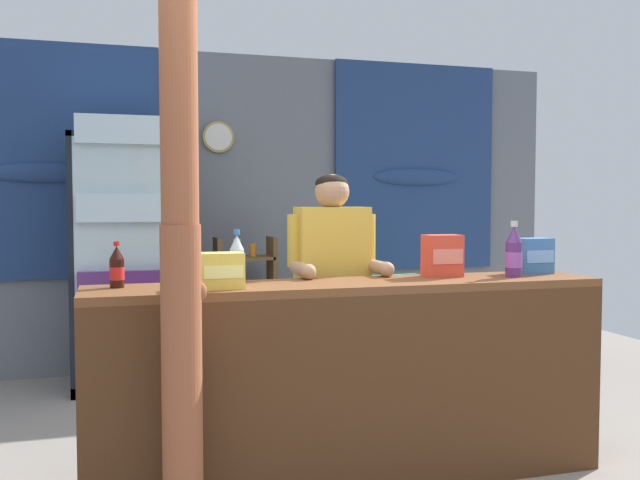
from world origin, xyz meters
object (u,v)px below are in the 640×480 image
Objects in this scene: bottle_shelf_rack at (245,303)px; soda_bottle_grape_soda at (514,253)px; soda_bottle_cola at (117,268)px; stall_counter at (359,368)px; snack_box_biscuit at (534,256)px; snack_box_instant_noodle at (221,271)px; snack_box_crackers at (442,256)px; shopkeeper at (332,278)px; soda_bottle_water at (237,260)px; timber_post at (180,238)px; plastic_lawn_chair at (383,322)px; drink_fridge at (125,242)px.

bottle_shelf_rack is 3.79× the size of soda_bottle_grape_soda.
soda_bottle_cola reaches higher than bottle_shelf_rack.
stall_counter is 13.20× the size of snack_box_biscuit.
bottle_shelf_rack is 2.43m from snack_box_instant_noodle.
soda_bottle_cola is 1.64m from snack_box_crackers.
shopkeeper is 5.93× the size of soda_bottle_water.
shopkeeper reaches higher than snack_box_instant_noodle.
soda_bottle_water is at bearing 62.19° from snack_box_instant_noodle.
timber_post is 11.85× the size of snack_box_crackers.
timber_post reaches higher than snack_box_crackers.
soda_bottle_cola is (-1.90, -1.50, 0.59)m from plastic_lawn_chair.
snack_box_instant_noodle is (0.40, -2.22, -0.02)m from drink_fridge.
snack_box_crackers is (1.08, -0.02, -0.00)m from soda_bottle_water.
drink_fridge is at bearing 94.34° from timber_post.
snack_box_biscuit is (1.95, 0.49, -0.15)m from timber_post.
stall_counter is at bearing -1.56° from snack_box_instant_noodle.
shopkeeper is (0.16, -1.82, 0.39)m from bottle_shelf_rack.
soda_bottle_cola is 1.10× the size of snack_box_biscuit.
plastic_lawn_chair is 2.29m from snack_box_instant_noodle.
timber_post is 13.30× the size of snack_box_instant_noodle.
bottle_shelf_rack reaches higher than plastic_lawn_chair.
shopkeeper is 0.85m from snack_box_instant_noodle.
timber_post reaches higher than shopkeeper.
drink_fridge reaches higher than stall_counter.
soda_bottle_grape_soda is 1.44m from soda_bottle_water.
snack_box_biscuit reaches higher than plastic_lawn_chair.
drink_fridge is 2.05m from soda_bottle_cola.
drink_fridge is 10.20× the size of snack_box_instant_noodle.
snack_box_biscuit is (0.55, 0.00, -0.01)m from snack_box_crackers.
soda_bottle_grape_soda is at bearing -66.13° from bottle_shelf_rack.
timber_post is 13.41× the size of snack_box_biscuit.
stall_counter is at bearing -64.74° from drink_fridge.
shopkeeper is at bearing 86.73° from stall_counter.
bottle_shelf_rack is 5.22× the size of soda_bottle_cola.
snack_box_instant_noodle is (0.45, -0.16, -0.01)m from soda_bottle_cola.
timber_post is 2.81m from bottle_shelf_rack.
snack_box_crackers is (1.64, 0.01, 0.02)m from soda_bottle_cola.
drink_fridge is 2.59m from snack_box_crackers.
bottle_shelf_rack is at bearing 65.61° from soda_bottle_cola.
timber_post is 3.02× the size of plastic_lawn_chair.
soda_bottle_cola is 0.48m from snack_box_instant_noodle.
plastic_lawn_chair is 4.40× the size of snack_box_instant_noodle.
snack_box_instant_noodle reaches higher than plastic_lawn_chair.
soda_bottle_grape_soda reaches higher than plastic_lawn_chair.
drink_fridge reaches higher than bottle_shelf_rack.
soda_bottle_water reaches higher than stall_counter.
soda_bottle_water is 1.08m from snack_box_crackers.
stall_counter is 1.87m from plastic_lawn_chair.
bottle_shelf_rack is (0.73, 2.63, -0.67)m from timber_post.
stall_counter is 2.34m from bottle_shelf_rack.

